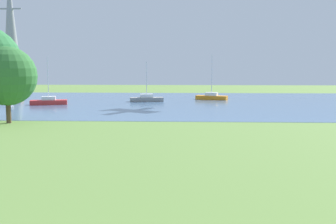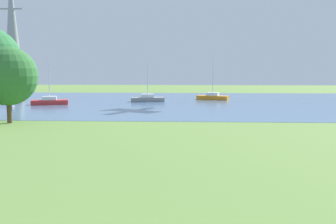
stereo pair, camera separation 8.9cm
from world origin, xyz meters
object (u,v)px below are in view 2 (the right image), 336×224
(sailboat_orange, at_px, (213,97))
(sailboat_brown, at_px, (7,98))
(sailboat_gray, at_px, (148,99))
(tree_east_near, at_px, (8,76))
(sailboat_red, at_px, (50,101))
(electricity_pylon, at_px, (12,31))

(sailboat_orange, distance_m, sailboat_brown, 31.01)
(sailboat_gray, xyz_separation_m, sailboat_orange, (9.68, 3.97, 0.01))
(sailboat_orange, xyz_separation_m, tree_east_near, (-20.12, -26.55, 3.82))
(sailboat_red, height_order, tree_east_near, tree_east_near)
(tree_east_near, height_order, electricity_pylon, electricity_pylon)
(sailboat_gray, relative_size, tree_east_near, 0.83)
(sailboat_orange, relative_size, tree_east_near, 0.98)
(electricity_pylon, bearing_deg, tree_east_near, -66.89)
(sailboat_gray, bearing_deg, electricity_pylon, 136.42)
(sailboat_orange, distance_m, tree_east_near, 33.53)
(sailboat_orange, xyz_separation_m, electricity_pylon, (-43.48, 28.20, 12.60))
(sailboat_gray, bearing_deg, sailboat_brown, 178.79)
(sailboat_gray, relative_size, sailboat_orange, 0.85)
(sailboat_red, height_order, sailboat_brown, sailboat_red)
(sailboat_red, relative_size, electricity_pylon, 0.24)
(electricity_pylon, bearing_deg, sailboat_red, -60.53)
(sailboat_gray, relative_size, sailboat_red, 0.91)
(sailboat_gray, bearing_deg, tree_east_near, -114.81)
(tree_east_near, bearing_deg, electricity_pylon, 113.11)
(sailboat_red, bearing_deg, sailboat_orange, 22.09)
(tree_east_near, bearing_deg, sailboat_red, 97.49)
(sailboat_orange, bearing_deg, electricity_pylon, 147.03)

